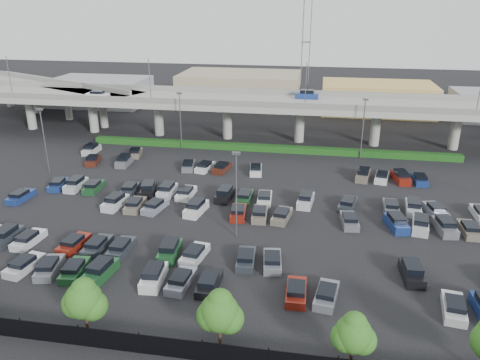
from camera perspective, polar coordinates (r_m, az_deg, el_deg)
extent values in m
plane|color=black|center=(61.57, 0.89, -3.46)|extent=(280.00, 280.00, 0.00)
cube|color=gray|center=(89.61, 4.15, 9.30)|extent=(150.00, 13.00, 1.10)
cube|color=slate|center=(83.31, 3.72, 9.13)|extent=(150.00, 0.50, 1.00)
cube|color=slate|center=(95.51, 4.56, 10.67)|extent=(150.00, 0.50, 1.00)
cylinder|color=gray|center=(108.01, -24.17, 7.44)|extent=(1.80, 1.80, 6.70)
cube|color=slate|center=(107.40, -24.42, 9.07)|extent=(2.60, 9.75, 0.50)
cylinder|color=gray|center=(100.97, -17.47, 7.47)|extent=(1.80, 1.80, 6.70)
cube|color=slate|center=(100.32, -17.67, 9.22)|extent=(2.60, 9.75, 0.50)
cylinder|color=gray|center=(95.47, -9.89, 7.38)|extent=(1.80, 1.80, 6.70)
cube|color=slate|center=(94.78, -10.01, 9.23)|extent=(2.60, 9.75, 0.50)
cylinder|color=gray|center=(91.79, -1.55, 7.13)|extent=(1.80, 1.80, 6.70)
cube|color=slate|center=(91.08, -1.57, 9.06)|extent=(2.60, 9.75, 0.50)
cylinder|color=gray|center=(90.16, 7.27, 6.71)|extent=(1.80, 1.80, 6.70)
cube|color=slate|center=(89.43, 7.36, 8.66)|extent=(2.60, 9.75, 0.50)
cylinder|color=gray|center=(90.69, 16.18, 6.12)|extent=(1.80, 1.80, 6.70)
cube|color=slate|center=(89.97, 16.38, 8.05)|extent=(2.60, 9.75, 0.50)
cylinder|color=gray|center=(93.34, 24.76, 5.41)|extent=(1.80, 1.80, 6.70)
cube|color=slate|center=(92.64, 25.06, 7.28)|extent=(2.60, 9.75, 0.50)
cube|color=white|center=(96.03, -16.97, 9.83)|extent=(4.40, 1.82, 0.82)
cube|color=black|center=(95.92, -17.01, 10.20)|extent=(2.30, 1.60, 0.50)
cube|color=navy|center=(91.97, 8.14, 10.13)|extent=(4.40, 1.82, 1.05)
cube|color=black|center=(91.81, 8.17, 10.64)|extent=(2.60, 1.60, 0.65)
cylinder|color=#55545A|center=(101.07, -26.29, 11.20)|extent=(0.14, 0.14, 8.00)
cylinder|color=#55545A|center=(87.85, -10.94, 11.75)|extent=(0.14, 0.14, 8.00)
cylinder|color=#55545A|center=(82.39, 8.02, 11.32)|extent=(0.14, 0.14, 8.00)
cylinder|color=#55545A|center=(86.19, 27.22, 9.64)|extent=(0.14, 0.14, 8.00)
cube|color=gray|center=(116.91, -21.96, 10.66)|extent=(50.93, 30.13, 1.10)
cube|color=slate|center=(116.75, -22.03, 11.16)|extent=(47.34, 22.43, 1.00)
cylinder|color=gray|center=(133.62, -26.38, 9.44)|extent=(1.60, 1.60, 6.70)
cylinder|color=gray|center=(123.40, -23.56, 9.06)|extent=(1.60, 1.60, 6.70)
cylinder|color=gray|center=(113.53, -20.26, 8.59)|extent=(1.60, 1.60, 6.70)
cylinder|color=gray|center=(104.11, -16.34, 7.99)|extent=(1.60, 1.60, 6.70)
cube|color=#123710|center=(84.56, 3.54, 3.89)|extent=(66.00, 1.60, 1.10)
cube|color=black|center=(37.88, -6.15, -19.89)|extent=(70.00, 0.06, 1.80)
cylinder|color=black|center=(43.20, -25.10, -16.03)|extent=(0.10, 0.10, 2.00)
cylinder|color=black|center=(40.81, -19.02, -17.45)|extent=(0.10, 0.10, 2.00)
cylinder|color=black|center=(38.92, -12.16, -18.81)|extent=(0.10, 0.10, 2.00)
cylinder|color=black|center=(37.60, -4.60, -20.00)|extent=(0.10, 0.10, 2.00)
cylinder|color=black|center=(36.92, 3.48, -20.90)|extent=(0.10, 0.10, 2.00)
cylinder|color=#332316|center=(41.72, -18.14, -16.41)|extent=(0.26, 0.26, 1.96)
sphere|color=#225416|center=(40.35, -18.54, -13.71)|extent=(3.04, 3.04, 3.04)
sphere|color=#225416|center=(40.42, -17.46, -14.43)|extent=(2.39, 2.39, 2.39)
sphere|color=#225416|center=(40.73, -19.30, -14.00)|extent=(2.39, 2.39, 2.39)
sphere|color=#225416|center=(39.94, -18.55, -12.60)|extent=(2.06, 2.06, 2.06)
cylinder|color=#332316|center=(38.61, -2.46, -18.66)|extent=(0.26, 0.26, 1.97)
sphere|color=#225416|center=(37.11, -2.52, -15.81)|extent=(3.07, 3.07, 3.07)
sphere|color=#225416|center=(37.40, -1.36, -16.51)|extent=(2.41, 2.41, 2.41)
sphere|color=#225416|center=(37.36, -3.48, -16.18)|extent=(2.41, 2.41, 2.41)
sphere|color=#225416|center=(36.68, -2.44, -14.61)|extent=(2.08, 2.08, 2.08)
cylinder|color=#332316|center=(37.93, 13.35, -20.38)|extent=(0.26, 0.26, 1.80)
sphere|color=#225416|center=(36.53, 13.65, -17.80)|extent=(2.79, 2.79, 2.79)
sphere|color=#225416|center=(36.99, 14.62, -18.33)|extent=(2.19, 2.19, 2.19)
sphere|color=#225416|center=(36.61, 12.71, -18.21)|extent=(2.19, 2.19, 2.19)
sphere|color=#225416|center=(36.14, 13.82, -16.69)|extent=(1.89, 1.89, 1.89)
cube|color=silver|center=(53.02, -24.77, -9.46)|extent=(2.42, 4.61, 0.82)
cube|color=black|center=(52.58, -24.99, -8.97)|extent=(1.91, 2.50, 0.50)
cube|color=slate|center=(51.59, -22.20, -9.92)|extent=(2.65, 4.67, 0.82)
cube|color=black|center=(51.14, -22.41, -9.42)|extent=(2.02, 2.57, 0.50)
cube|color=#1A4A24|center=(50.27, -19.48, -10.38)|extent=(2.32, 4.58, 0.82)
cube|color=black|center=(49.81, -19.68, -9.87)|extent=(1.86, 2.47, 0.50)
cube|color=#1A4A24|center=(49.01, -16.63, -10.72)|extent=(2.30, 4.58, 1.05)
cube|color=black|center=(48.59, -16.73, -9.90)|extent=(1.88, 2.76, 0.65)
cube|color=white|center=(46.99, -10.46, -11.61)|extent=(2.13, 4.52, 1.05)
cube|color=black|center=(46.56, -10.53, -10.76)|extent=(1.79, 2.71, 0.65)
cube|color=slate|center=(46.26, -7.18, -12.15)|extent=(2.21, 4.55, 0.82)
cube|color=black|center=(45.76, -7.28, -11.62)|extent=(1.81, 2.44, 0.50)
cube|color=black|center=(45.62, -3.78, -12.54)|extent=(1.86, 4.42, 0.82)
cube|color=black|center=(45.11, -3.86, -12.01)|extent=(1.62, 2.31, 0.50)
cube|color=maroon|center=(44.67, 6.86, -13.48)|extent=(1.89, 4.43, 0.82)
cube|color=black|center=(44.15, 6.88, -12.96)|extent=(1.64, 2.33, 0.50)
cube|color=slate|center=(44.69, 10.48, -13.70)|extent=(2.49, 4.63, 0.82)
cube|color=black|center=(44.17, 10.54, -13.17)|extent=(1.95, 2.52, 0.50)
cube|color=silver|center=(46.42, 24.59, -14.04)|extent=(2.40, 4.61, 0.82)
cube|color=black|center=(45.92, 24.77, -13.53)|extent=(1.90, 2.50, 0.50)
cube|color=#292E35|center=(59.52, -26.58, -6.25)|extent=(1.94, 4.45, 1.05)
cube|color=black|center=(59.18, -26.71, -5.54)|extent=(1.67, 2.64, 0.65)
cube|color=silver|center=(58.04, -24.35, -6.69)|extent=(2.09, 4.50, 0.82)
cube|color=black|center=(57.62, -24.55, -6.22)|extent=(1.74, 2.39, 0.50)
cube|color=maroon|center=(55.26, -19.56, -7.38)|extent=(2.28, 4.57, 0.82)
cube|color=black|center=(54.83, -19.74, -6.89)|extent=(1.84, 2.46, 0.50)
cube|color=#292E35|center=(54.03, -16.98, -7.73)|extent=(1.98, 4.46, 0.82)
cube|color=black|center=(53.58, -17.15, -7.24)|extent=(1.69, 2.36, 0.50)
cube|color=#292E35|center=(52.92, -14.28, -8.08)|extent=(1.87, 4.42, 0.82)
cube|color=black|center=(52.46, -14.43, -7.58)|extent=(1.63, 2.32, 0.50)
cube|color=#1A4A24|center=(51.00, -8.56, -8.65)|extent=(2.06, 4.49, 1.05)
cube|color=black|center=(50.60, -8.61, -7.84)|extent=(1.74, 2.68, 0.65)
cube|color=silver|center=(50.33, -5.54, -9.08)|extent=(2.46, 4.62, 0.82)
cube|color=black|center=(49.85, -5.63, -8.57)|extent=(1.93, 2.52, 0.50)
cube|color=#292E35|center=(49.29, 0.73, -9.68)|extent=(2.15, 4.53, 0.82)
cube|color=black|center=(48.80, 0.70, -9.16)|extent=(1.77, 2.41, 0.50)
cube|color=slate|center=(49.00, 3.96, -9.94)|extent=(2.34, 4.59, 0.82)
cube|color=black|center=(48.51, 3.95, -9.42)|extent=(1.87, 2.48, 0.50)
cube|color=black|center=(49.79, 20.18, -10.65)|extent=(2.04, 4.49, 1.05)
cube|color=black|center=(49.38, 20.30, -9.83)|extent=(1.73, 2.68, 0.65)
cube|color=navy|center=(70.66, -25.16, -1.88)|extent=(2.03, 4.48, 0.82)
cube|color=black|center=(70.29, -25.33, -1.47)|extent=(1.71, 2.38, 0.50)
cube|color=silver|center=(63.94, -14.95, -2.74)|extent=(2.34, 4.59, 1.05)
cube|color=black|center=(63.62, -15.02, -2.07)|extent=(1.91, 2.78, 0.65)
cube|color=#716658|center=(62.92, -12.65, -3.04)|extent=(2.01, 4.48, 0.82)
cube|color=black|center=(62.50, -12.77, -2.58)|extent=(1.70, 2.37, 0.50)
cube|color=slate|center=(61.97, -10.29, -3.24)|extent=(2.61, 4.66, 0.82)
cube|color=black|center=(61.54, -10.39, -2.78)|extent=(2.01, 2.56, 0.50)
cube|color=white|center=(60.34, -5.37, -3.55)|extent=(2.48, 4.63, 1.05)
cube|color=black|center=(60.00, -5.40, -2.84)|extent=(1.98, 2.82, 0.65)
cube|color=maroon|center=(59.27, -0.21, -4.05)|extent=(2.23, 4.55, 0.82)
cube|color=black|center=(58.83, -0.24, -3.57)|extent=(1.81, 2.44, 0.50)
cube|color=#716658|center=(58.90, 2.43, -4.24)|extent=(2.04, 4.49, 0.82)
cube|color=black|center=(58.46, 2.42, -3.76)|extent=(1.72, 2.38, 0.50)
cube|color=#716658|center=(58.66, 5.11, -4.42)|extent=(2.47, 4.63, 0.82)
cube|color=black|center=(58.21, 5.11, -3.95)|extent=(1.94, 2.52, 0.50)
cube|color=slate|center=(58.70, 13.18, -4.92)|extent=(2.28, 4.57, 0.82)
cube|color=black|center=(58.25, 13.24, -4.45)|extent=(1.84, 2.46, 0.50)
cube|color=navy|center=(59.32, 18.51, -5.09)|extent=(2.75, 4.69, 1.05)
cube|color=black|center=(58.98, 18.60, -4.38)|extent=(2.14, 2.89, 0.65)
cube|color=silver|center=(59.84, 21.11, -5.21)|extent=(2.55, 4.65, 1.05)
cube|color=black|center=(59.50, 21.21, -4.50)|extent=(2.03, 2.84, 0.65)
cube|color=slate|center=(60.48, 23.67, -5.32)|extent=(2.40, 4.61, 1.05)
cube|color=black|center=(60.15, 23.78, -4.62)|extent=(1.94, 2.79, 0.65)
cube|color=#716658|center=(61.29, 26.15, -5.51)|extent=(1.97, 4.46, 0.82)
cube|color=black|center=(60.86, 26.29, -5.06)|extent=(1.68, 2.35, 0.50)
cube|color=navy|center=(73.05, -21.24, -0.55)|extent=(2.52, 4.64, 0.82)
cube|color=black|center=(72.67, -21.38, -0.14)|extent=(1.96, 2.53, 0.50)
cube|color=silver|center=(71.66, -19.36, -0.61)|extent=(1.86, 4.42, 1.05)
cube|color=black|center=(71.37, -19.44, 0.00)|extent=(1.63, 2.62, 0.65)
cube|color=#1A4A24|center=(70.43, -17.38, -0.84)|extent=(2.06, 4.50, 0.82)
cube|color=black|center=(70.04, -17.51, -0.43)|extent=(1.73, 2.39, 0.50)
cube|color=#292E35|center=(68.16, -13.25, -1.16)|extent=(2.17, 4.53, 0.82)
cube|color=black|center=(67.76, -13.36, -0.73)|extent=(1.78, 2.42, 0.50)
cube|color=black|center=(67.13, -11.09, -1.23)|extent=(2.63, 4.67, 1.05)
cube|color=black|center=(66.82, -11.14, -0.58)|extent=(2.07, 2.86, 0.65)
cube|color=silver|center=(66.23, -8.86, -1.39)|extent=(1.87, 4.42, 1.05)
cube|color=black|center=(65.92, -8.90, -0.73)|extent=(1.63, 2.62, 0.65)
cube|color=white|center=(65.48, -6.57, -1.65)|extent=(2.05, 4.49, 0.82)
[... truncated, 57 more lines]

